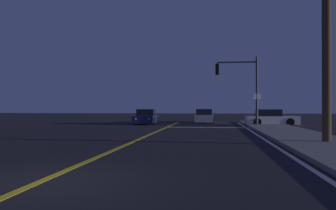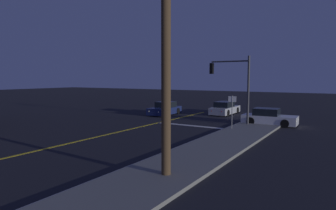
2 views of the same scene
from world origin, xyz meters
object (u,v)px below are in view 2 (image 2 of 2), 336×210
(car_side_waiting_silver, at_px, (225,109))
(car_parked_curb_navy, at_px, (165,109))
(utility_pole_right, at_px, (166,30))
(traffic_signal_near_right, at_px, (234,80))
(car_lead_oncoming_white, at_px, (269,118))
(street_sign_corner, at_px, (232,107))

(car_side_waiting_silver, bearing_deg, car_parked_curb_navy, -145.03)
(car_side_waiting_silver, relative_size, utility_pole_right, 0.44)
(car_side_waiting_silver, relative_size, traffic_signal_near_right, 0.86)
(car_parked_curb_navy, height_order, utility_pole_right, utility_pole_right)
(car_parked_curb_navy, bearing_deg, car_lead_oncoming_white, 171.90)
(traffic_signal_near_right, bearing_deg, car_parked_curb_navy, -17.92)
(car_side_waiting_silver, relative_size, street_sign_corner, 1.86)
(car_side_waiting_silver, height_order, car_lead_oncoming_white, same)
(car_lead_oncoming_white, relative_size, utility_pole_right, 0.40)
(car_side_waiting_silver, bearing_deg, utility_pole_right, -75.43)
(car_side_waiting_silver, relative_size, car_lead_oncoming_white, 1.10)
(traffic_signal_near_right, xyz_separation_m, utility_pole_right, (2.30, -13.94, 1.89))
(car_lead_oncoming_white, xyz_separation_m, car_parked_curb_navy, (-10.76, 1.23, -0.00))
(car_lead_oncoming_white, height_order, utility_pole_right, utility_pole_right)
(utility_pole_right, bearing_deg, street_sign_corner, 97.16)
(street_sign_corner, bearing_deg, utility_pole_right, -82.84)
(car_side_waiting_silver, xyz_separation_m, car_lead_oncoming_white, (5.63, -4.88, -0.00))
(traffic_signal_near_right, bearing_deg, utility_pole_right, 99.36)
(car_lead_oncoming_white, bearing_deg, traffic_signal_near_right, -61.95)
(car_parked_curb_navy, bearing_deg, traffic_signal_near_right, 160.51)
(car_side_waiting_silver, distance_m, utility_pole_right, 21.56)
(car_parked_curb_navy, bearing_deg, car_side_waiting_silver, -146.15)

